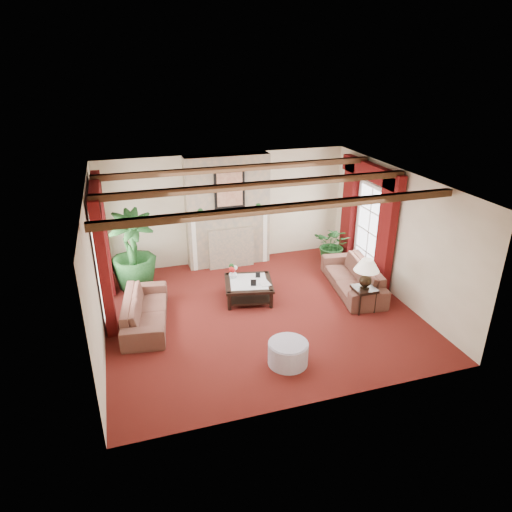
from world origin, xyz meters
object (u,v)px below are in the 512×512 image
object	(u,v)px
sofa_left	(145,306)
side_table	(363,299)
ottoman	(288,353)
sofa_right	(353,273)
potted_palm	(134,267)
coffee_table	(249,290)

from	to	relation	value
sofa_left	side_table	bearing A→B (deg)	-92.42
sofa_left	ottoman	bearing A→B (deg)	-124.48
ottoman	side_table	bearing A→B (deg)	29.97
sofa_right	potted_palm	bearing A→B (deg)	-100.23
sofa_right	sofa_left	bearing A→B (deg)	-80.81
coffee_table	ottoman	size ratio (longest dim) A/B	1.45
sofa_left	coffee_table	world-z (taller)	sofa_left
sofa_left	potted_palm	world-z (taller)	potted_palm
side_table	ottoman	xyz separation A→B (m)	(-2.09, -1.20, -0.06)
sofa_left	sofa_right	world-z (taller)	sofa_right
sofa_right	ottoman	xyz separation A→B (m)	(-2.31, -2.07, -0.21)
coffee_table	sofa_right	bearing A→B (deg)	4.90
sofa_left	coffee_table	size ratio (longest dim) A/B	2.08
side_table	coffee_table	bearing A→B (deg)	151.46
sofa_left	sofa_right	size ratio (longest dim) A/B	0.94
coffee_table	potted_palm	bearing A→B (deg)	162.55
potted_palm	side_table	distance (m)	4.97
side_table	sofa_right	bearing A→B (deg)	75.51
coffee_table	sofa_left	bearing A→B (deg)	-159.29
sofa_left	potted_palm	size ratio (longest dim) A/B	1.11
sofa_right	coffee_table	distance (m)	2.34
sofa_left	coffee_table	bearing A→B (deg)	-72.77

